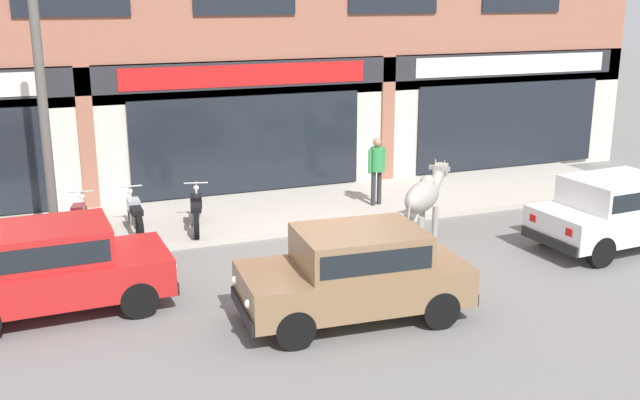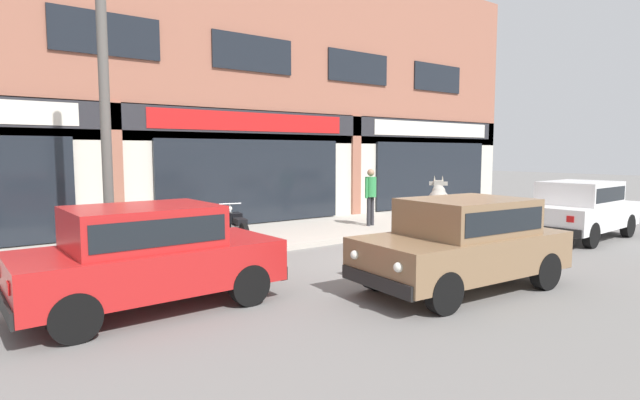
{
  "view_description": "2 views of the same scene",
  "coord_description": "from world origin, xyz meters",
  "views": [
    {
      "loc": [
        -5.03,
        -12.0,
        4.95
      ],
      "look_at": [
        0.08,
        1.0,
        1.09
      ],
      "focal_mm": 42.0,
      "sensor_mm": 36.0,
      "label": 1
    },
    {
      "loc": [
        -7.04,
        -7.0,
        2.2
      ],
      "look_at": [
        -1.1,
        1.0,
        1.24
      ],
      "focal_mm": 28.0,
      "sensor_mm": 36.0,
      "label": 2
    }
  ],
  "objects": [
    {
      "name": "motorcycle_1",
      "position": [
        -3.16,
        3.26,
        0.51
      ],
      "size": [
        0.52,
        1.81,
        0.88
      ],
      "color": "black",
      "rests_on": "sidewalk"
    },
    {
      "name": "shop_building",
      "position": [
        -0.01,
        5.92,
        3.91
      ],
      "size": [
        23.0,
        1.4,
        8.27
      ],
      "color": "#9E604C",
      "rests_on": "ground"
    },
    {
      "name": "car_3",
      "position": [
        -0.53,
        -2.08,
        0.81
      ],
      "size": [
        3.69,
        1.83,
        1.46
      ],
      "color": "black",
      "rests_on": "ground"
    },
    {
      "name": "car_0",
      "position": [
        -4.89,
        -0.1,
        0.81
      ],
      "size": [
        3.65,
        1.69,
        1.46
      ],
      "color": "black",
      "rests_on": "ground"
    },
    {
      "name": "motorcycle_2",
      "position": [
        -1.91,
        3.06,
        0.51
      ],
      "size": [
        0.67,
        1.79,
        0.88
      ],
      "color": "black",
      "rests_on": "sidewalk"
    },
    {
      "name": "motorcycle_0",
      "position": [
        -4.3,
        3.21,
        0.51
      ],
      "size": [
        0.68,
        1.78,
        0.88
      ],
      "color": "black",
      "rests_on": "sidewalk"
    },
    {
      "name": "cow",
      "position": [
        2.26,
        0.78,
        1.01
      ],
      "size": [
        1.76,
        1.58,
        1.61
      ],
      "color": "#9E998E",
      "rests_on": "ground"
    },
    {
      "name": "sidewalk",
      "position": [
        0.0,
        3.93,
        0.06
      ],
      "size": [
        19.0,
        3.46,
        0.12
      ],
      "primitive_type": "cube",
      "color": "#B7AFA3",
      "rests_on": "ground"
    },
    {
      "name": "ground_plane",
      "position": [
        0.0,
        0.0,
        0.0
      ],
      "size": [
        90.0,
        90.0,
        0.0
      ],
      "primitive_type": "plane",
      "color": "slate"
    },
    {
      "name": "pedestrian",
      "position": [
        2.45,
        3.39,
        1.11
      ],
      "size": [
        0.49,
        0.32,
        1.6
      ],
      "color": "#2D2D33",
      "rests_on": "sidewalk"
    },
    {
      "name": "utility_pole",
      "position": [
        -4.76,
        2.5,
        3.3
      ],
      "size": [
        0.18,
        0.18,
        6.36
      ],
      "primitive_type": "cylinder",
      "color": "#595651",
      "rests_on": "sidewalk"
    },
    {
      "name": "car_1",
      "position": [
        5.74,
        -0.86,
        0.81
      ],
      "size": [
        3.69,
        1.82,
        1.46
      ],
      "color": "black",
      "rests_on": "ground"
    }
  ]
}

